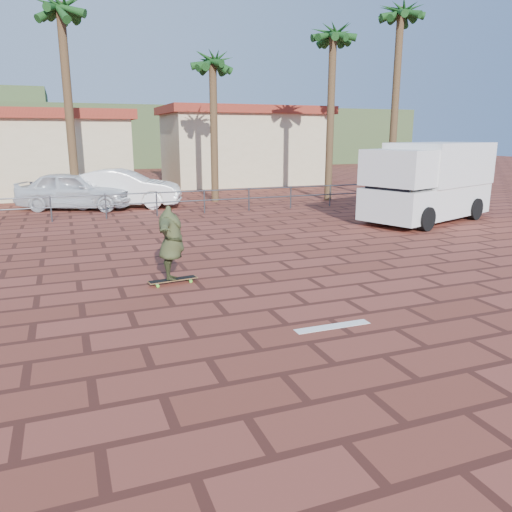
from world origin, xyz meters
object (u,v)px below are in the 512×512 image
(skateboarder, at_px, (171,243))
(campervan, at_px, (429,180))
(car_white, at_px, (122,188))
(longboard, at_px, (173,280))
(car_silver, at_px, (75,190))

(skateboarder, distance_m, campervan, 11.90)
(car_white, bearing_deg, campervan, -108.49)
(longboard, relative_size, car_silver, 0.23)
(longboard, height_order, car_white, car_white)
(longboard, xyz_separation_m, car_silver, (-1.65, 12.80, 0.76))
(longboard, height_order, skateboarder, skateboarder)
(skateboarder, relative_size, car_silver, 0.41)
(campervan, distance_m, car_silver, 14.87)
(car_silver, bearing_deg, longboard, -150.20)
(skateboarder, bearing_deg, car_white, 12.61)
(skateboarder, bearing_deg, longboard, -12.31)
(skateboarder, relative_size, campervan, 0.33)
(campervan, relative_size, car_silver, 1.24)
(campervan, bearing_deg, car_silver, 127.13)
(car_silver, distance_m, car_white, 2.02)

